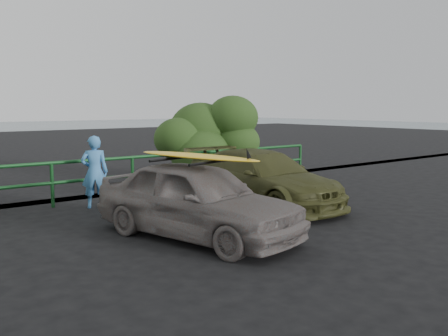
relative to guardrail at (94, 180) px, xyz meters
The scene contains 8 objects.
ground 5.03m from the guardrail, 90.00° to the right, with size 80.00×80.00×0.00m, color black.
guardrail is the anchor object (origin of this frame).
shrub_right 5.08m from the guardrail, ahead, with size 3.20×2.40×2.50m, color #294519, non-canonical shape.
sedan 4.11m from the guardrail, 89.02° to the right, with size 1.58×3.92×1.34m, color #655D5A.
olive_vehicle 3.94m from the guardrail, 43.64° to the right, with size 1.76×4.32×1.25m, color #3E401C.
man 0.73m from the guardrail, 112.57° to the right, with size 0.59×0.39×1.62m, color #4184C4.
roof_rack 4.19m from the guardrail, 89.02° to the right, with size 1.34×0.94×0.04m, color black, non-canonical shape.
surfboard 4.21m from the guardrail, 89.02° to the right, with size 0.54×2.63×0.08m, color yellow.
Camera 1 is at (-4.76, -6.03, 2.28)m, focal length 40.00 mm.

